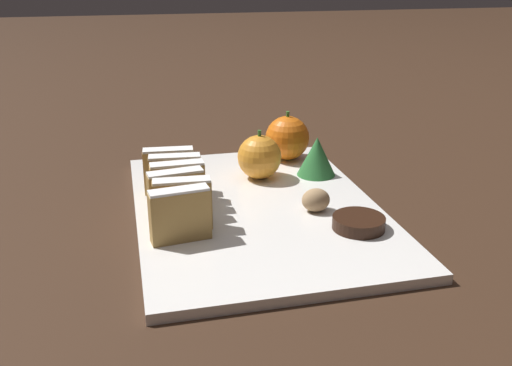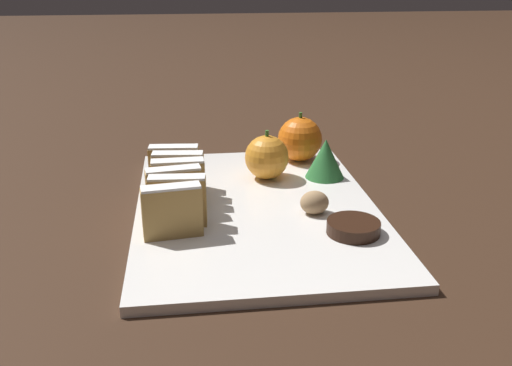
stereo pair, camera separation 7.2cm
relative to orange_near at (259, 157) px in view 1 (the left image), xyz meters
The scene contains 13 objects.
ground_plane 0.11m from the orange_near, 106.19° to the right, with size 6.00×6.00×0.00m, color #382316.
serving_platter 0.11m from the orange_near, 106.19° to the right, with size 0.30×0.43×0.01m.
stollen_slice_front 0.22m from the orange_near, 127.68° to the right, with size 0.07×0.03×0.06m.
stollen_slice_second 0.19m from the orange_near, 131.63° to the right, with size 0.07×0.02×0.06m.
stollen_slice_third 0.17m from the orange_near, 139.18° to the right, with size 0.07×0.03×0.06m.
stollen_slice_fourth 0.15m from the orange_near, 146.45° to the right, with size 0.07×0.02×0.06m.
stollen_slice_fifth 0.14m from the orange_near, 156.79° to the right, with size 0.07×0.03×0.06m.
stollen_slice_sixth 0.13m from the orange_near, 169.46° to the right, with size 0.07×0.03×0.06m.
orange_near is the anchor object (origin of this frame).
orange_far 0.10m from the orange_near, 49.13° to the left, with size 0.07×0.07×0.08m.
walnut 0.14m from the orange_near, 72.56° to the right, with size 0.04×0.03×0.03m.
chocolate_cookie 0.20m from the orange_near, 68.95° to the right, with size 0.06×0.06×0.01m.
evergreen_sprig 0.08m from the orange_near, ahead, with size 0.06×0.06×0.06m.
Camera 1 is at (-0.15, -0.65, 0.30)m, focal length 40.00 mm.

